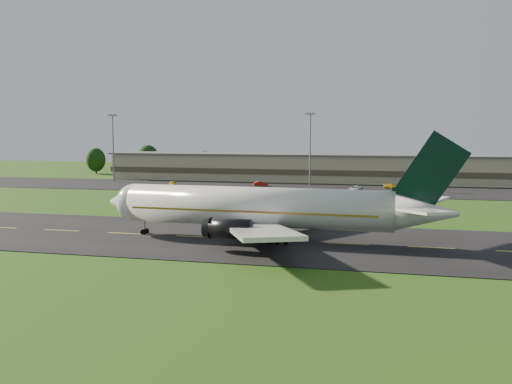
% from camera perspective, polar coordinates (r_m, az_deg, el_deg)
% --- Properties ---
extents(ground, '(360.00, 360.00, 0.00)m').
position_cam_1_polar(ground, '(83.91, -6.08, -4.52)').
color(ground, '#234310').
rests_on(ground, ground).
extents(taxiway, '(220.00, 30.00, 0.10)m').
position_cam_1_polar(taxiway, '(83.90, -6.08, -4.49)').
color(taxiway, black).
rests_on(taxiway, ground).
extents(apron, '(260.00, 30.00, 0.10)m').
position_cam_1_polar(apron, '(152.93, 3.10, 0.36)').
color(apron, black).
rests_on(apron, ground).
extents(airliner, '(51.27, 42.17, 15.57)m').
position_cam_1_polar(airliner, '(80.29, 0.71, -1.60)').
color(airliner, white).
rests_on(airliner, ground).
extents(terminal, '(145.00, 16.00, 8.40)m').
position_cam_1_polar(terminal, '(175.43, 6.63, 2.37)').
color(terminal, tan).
rests_on(terminal, ground).
extents(light_mast_west, '(2.40, 1.20, 20.35)m').
position_cam_1_polar(light_mast_west, '(178.13, -14.11, 5.10)').
color(light_mast_west, gray).
rests_on(light_mast_west, ground).
extents(light_mast_centre, '(2.40, 1.20, 20.35)m').
position_cam_1_polar(light_mast_centre, '(159.23, 5.44, 5.15)').
color(light_mast_centre, gray).
rests_on(light_mast_centre, ground).
extents(tree_line, '(196.63, 10.06, 10.52)m').
position_cam_1_polar(tree_line, '(183.83, 14.04, 2.77)').
color(tree_line, black).
rests_on(tree_line, ground).
extents(service_vehicle_a, '(3.75, 4.61, 1.48)m').
position_cam_1_polar(service_vehicle_a, '(159.48, -8.28, 0.83)').
color(service_vehicle_a, gold).
rests_on(service_vehicle_a, apron).
extents(service_vehicle_b, '(4.21, 2.51, 1.31)m').
position_cam_1_polar(service_vehicle_b, '(158.53, 0.49, 0.83)').
color(service_vehicle_b, '#961A0A').
rests_on(service_vehicle_b, apron).
extents(service_vehicle_c, '(3.74, 5.68, 1.45)m').
position_cam_1_polar(service_vehicle_c, '(146.29, 9.92, 0.32)').
color(service_vehicle_c, silver).
rests_on(service_vehicle_c, apron).
extents(service_vehicle_d, '(4.75, 3.57, 1.28)m').
position_cam_1_polar(service_vehicle_d, '(155.66, 13.41, 0.56)').
color(service_vehicle_d, gold).
rests_on(service_vehicle_d, apron).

